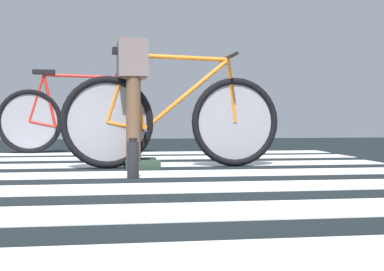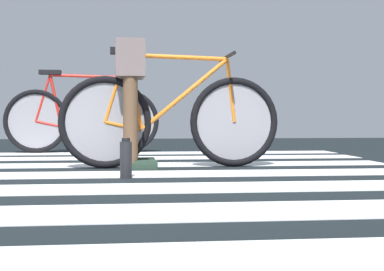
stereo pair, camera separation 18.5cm
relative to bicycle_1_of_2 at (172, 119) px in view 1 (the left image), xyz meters
The scene contains 6 objects.
ground 1.07m from the bicycle_1_of_2, 137.09° to the right, with size 18.00×14.00×0.02m.
crosswalk_markings 0.96m from the bicycle_1_of_2, 145.71° to the right, with size 5.42×4.97×0.00m.
bicycle_1_of_2 is the anchor object (origin of this frame).
cyclist_1_of_2 0.40m from the bicycle_1_of_2, behind, with size 0.33×0.42×0.98m.
bicycle_2_of_2 2.12m from the bicycle_1_of_2, 114.69° to the left, with size 1.74×0.52×0.93m.
water_bottle 0.83m from the bicycle_1_of_2, 114.81° to the right, with size 0.08×0.08×0.26m.
Camera 1 is at (0.28, -3.45, 0.40)m, focal length 49.24 mm.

